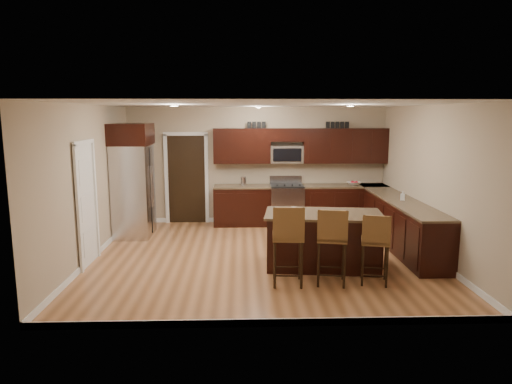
{
  "coord_description": "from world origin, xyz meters",
  "views": [
    {
      "loc": [
        -0.37,
        -7.89,
        2.53
      ],
      "look_at": [
        -0.1,
        0.4,
        1.12
      ],
      "focal_mm": 32.0,
      "sensor_mm": 36.0,
      "label": 1
    }
  ],
  "objects_px": {
    "stool_right": "(375,241)",
    "stool_mid": "(332,238)",
    "refrigerator": "(133,179)",
    "stool_left": "(288,236)",
    "range": "(287,204)",
    "island": "(323,242)"
  },
  "relations": [
    {
      "from": "range",
      "to": "refrigerator",
      "type": "distance_m",
      "value": 3.49
    },
    {
      "from": "range",
      "to": "stool_mid",
      "type": "relative_size",
      "value": 0.94
    },
    {
      "from": "range",
      "to": "island",
      "type": "height_order",
      "value": "range"
    },
    {
      "from": "stool_left",
      "to": "refrigerator",
      "type": "xyz_separation_m",
      "value": [
        -2.94,
        2.97,
        0.44
      ]
    },
    {
      "from": "range",
      "to": "stool_left",
      "type": "relative_size",
      "value": 0.91
    },
    {
      "from": "stool_right",
      "to": "refrigerator",
      "type": "height_order",
      "value": "refrigerator"
    },
    {
      "from": "stool_left",
      "to": "stool_right",
      "type": "xyz_separation_m",
      "value": [
        1.3,
        0.01,
        -0.09
      ]
    },
    {
      "from": "range",
      "to": "island",
      "type": "relative_size",
      "value": 0.55
    },
    {
      "from": "stool_mid",
      "to": "stool_right",
      "type": "relative_size",
      "value": 1.08
    },
    {
      "from": "stool_right",
      "to": "stool_mid",
      "type": "bearing_deg",
      "value": -165.66
    },
    {
      "from": "range",
      "to": "stool_mid",
      "type": "bearing_deg",
      "value": -85.74
    },
    {
      "from": "stool_mid",
      "to": "refrigerator",
      "type": "xyz_separation_m",
      "value": [
        -3.59,
        2.97,
        0.47
      ]
    },
    {
      "from": "range",
      "to": "stool_left",
      "type": "height_order",
      "value": "stool_left"
    },
    {
      "from": "range",
      "to": "stool_right",
      "type": "distance_m",
      "value": 3.97
    },
    {
      "from": "island",
      "to": "stool_mid",
      "type": "xyz_separation_m",
      "value": [
        -0.02,
        -0.85,
        0.3
      ]
    },
    {
      "from": "range",
      "to": "stool_mid",
      "type": "xyz_separation_m",
      "value": [
        0.29,
        -3.86,
        0.26
      ]
    },
    {
      "from": "island",
      "to": "refrigerator",
      "type": "xyz_separation_m",
      "value": [
        -3.61,
        2.12,
        0.77
      ]
    },
    {
      "from": "stool_left",
      "to": "stool_right",
      "type": "height_order",
      "value": "stool_left"
    },
    {
      "from": "island",
      "to": "stool_left",
      "type": "bearing_deg",
      "value": -121.51
    },
    {
      "from": "stool_left",
      "to": "refrigerator",
      "type": "relative_size",
      "value": 0.52
    },
    {
      "from": "refrigerator",
      "to": "stool_right",
      "type": "bearing_deg",
      "value": -34.94
    },
    {
      "from": "island",
      "to": "stool_right",
      "type": "distance_m",
      "value": 1.08
    }
  ]
}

